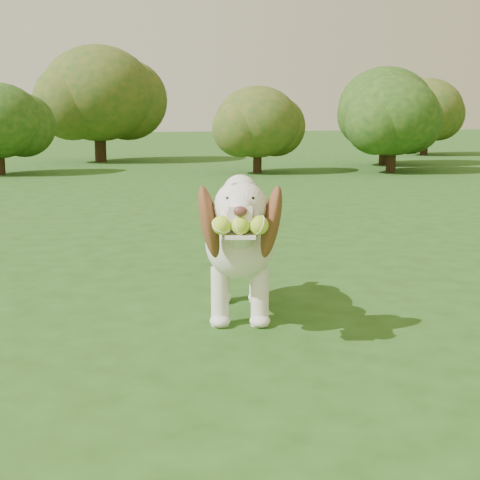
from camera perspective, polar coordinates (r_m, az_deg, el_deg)
name	(u,v)px	position (r m, az deg, el deg)	size (l,w,h in m)	color
ground	(298,325)	(3.28, 4.95, -7.23)	(80.00, 80.00, 0.00)	#234413
dog	(240,240)	(3.28, -0.01, 0.03)	(0.63, 1.13, 0.75)	white
shrub_c	(258,122)	(11.88, 1.50, 10.03)	(1.47, 1.47, 1.52)	#382314
shrub_i	(98,94)	(15.14, -11.99, 12.12)	(2.42, 2.42, 2.51)	#382314
shrub_f	(386,108)	(14.17, 12.33, 10.99)	(1.92, 1.92, 1.99)	#382314
shrub_h	(426,110)	(18.08, 15.57, 10.64)	(1.89, 1.89, 1.96)	#382314
shrub_d	(393,116)	(12.28, 12.91, 10.28)	(1.64, 1.64, 1.70)	#382314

